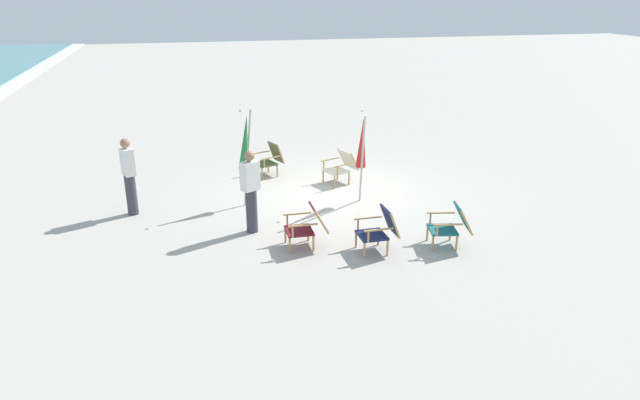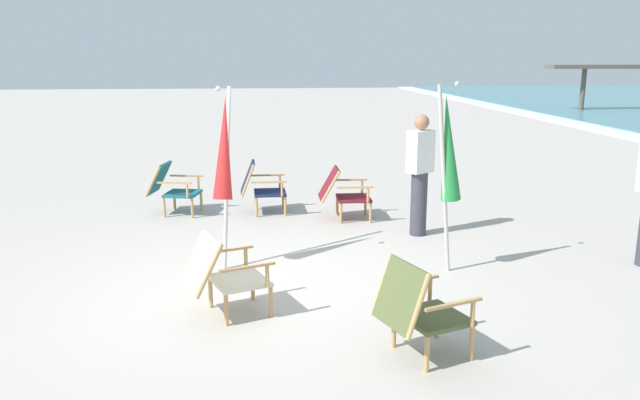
{
  "view_description": "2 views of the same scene",
  "coord_description": "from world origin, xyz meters",
  "px_view_note": "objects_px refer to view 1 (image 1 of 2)",
  "views": [
    {
      "loc": [
        -11.87,
        3.3,
        4.48
      ],
      "look_at": [
        -1.57,
        0.77,
        0.5
      ],
      "focal_mm": 32.0,
      "sensor_mm": 36.0,
      "label": 1
    },
    {
      "loc": [
        6.32,
        -0.01,
        2.39
      ],
      "look_at": [
        -1.49,
        0.8,
        0.55
      ],
      "focal_mm": 35.0,
      "sensor_mm": 36.0,
      "label": 2
    }
  ],
  "objects_px": {
    "beach_chair_back_left": "(380,229)",
    "umbrella_furled_green": "(245,143)",
    "beach_chair_front_right": "(308,225)",
    "person_by_waterline": "(129,176)",
    "beach_chair_back_right": "(270,158)",
    "umbrella_furled_red": "(362,144)",
    "person_near_chairs": "(251,191)",
    "beach_chair_far_center": "(452,224)",
    "beach_chair_front_left": "(342,166)"
  },
  "relations": [
    {
      "from": "beach_chair_front_right",
      "to": "person_by_waterline",
      "type": "relative_size",
      "value": 0.48
    },
    {
      "from": "beach_chair_front_left",
      "to": "person_near_chairs",
      "type": "height_order",
      "value": "person_near_chairs"
    },
    {
      "from": "beach_chair_back_left",
      "to": "person_near_chairs",
      "type": "bearing_deg",
      "value": 56.46
    },
    {
      "from": "beach_chair_front_right",
      "to": "person_near_chairs",
      "type": "distance_m",
      "value": 1.35
    },
    {
      "from": "beach_chair_front_left",
      "to": "umbrella_furled_red",
      "type": "xyz_separation_m",
      "value": [
        -1.48,
        -0.02,
        0.92
      ]
    },
    {
      "from": "beach_chair_far_center",
      "to": "umbrella_furled_red",
      "type": "xyz_separation_m",
      "value": [
        2.49,
        0.94,
        0.92
      ]
    },
    {
      "from": "beach_chair_front_right",
      "to": "person_by_waterline",
      "type": "height_order",
      "value": "person_by_waterline"
    },
    {
      "from": "person_by_waterline",
      "to": "beach_chair_front_right",
      "type": "bearing_deg",
      "value": -126.87
    },
    {
      "from": "beach_chair_front_left",
      "to": "person_by_waterline",
      "type": "xyz_separation_m",
      "value": [
        -0.94,
        4.81,
        0.41
      ]
    },
    {
      "from": "beach_chair_back_left",
      "to": "person_near_chairs",
      "type": "xyz_separation_m",
      "value": [
        1.4,
        2.12,
        0.41
      ]
    },
    {
      "from": "umbrella_furled_red",
      "to": "person_near_chairs",
      "type": "relative_size",
      "value": 1.27
    },
    {
      "from": "beach_chair_front_left",
      "to": "beach_chair_far_center",
      "type": "distance_m",
      "value": 4.08
    },
    {
      "from": "umbrella_furled_green",
      "to": "person_by_waterline",
      "type": "relative_size",
      "value": 1.3
    },
    {
      "from": "umbrella_furled_green",
      "to": "beach_chair_far_center",
      "type": "bearing_deg",
      "value": -131.9
    },
    {
      "from": "umbrella_furled_green",
      "to": "beach_chair_front_right",
      "type": "bearing_deg",
      "value": -161.33
    },
    {
      "from": "umbrella_furled_green",
      "to": "person_near_chairs",
      "type": "height_order",
      "value": "umbrella_furled_green"
    },
    {
      "from": "beach_chair_far_center",
      "to": "umbrella_furled_green",
      "type": "xyz_separation_m",
      "value": [
        3.01,
        3.36,
        0.96
      ]
    },
    {
      "from": "umbrella_furled_red",
      "to": "person_by_waterline",
      "type": "bearing_deg",
      "value": 83.67
    },
    {
      "from": "beach_chair_front_left",
      "to": "person_by_waterline",
      "type": "bearing_deg",
      "value": 101.08
    },
    {
      "from": "person_near_chairs",
      "to": "person_by_waterline",
      "type": "xyz_separation_m",
      "value": [
        1.51,
        2.31,
        0.0
      ]
    },
    {
      "from": "umbrella_furled_red",
      "to": "person_near_chairs",
      "type": "height_order",
      "value": "umbrella_furled_red"
    },
    {
      "from": "beach_chair_front_right",
      "to": "beach_chair_back_right",
      "type": "xyz_separation_m",
      "value": [
        4.36,
        0.0,
        0.01
      ]
    },
    {
      "from": "beach_chair_back_left",
      "to": "beach_chair_front_left",
      "type": "bearing_deg",
      "value": -5.65
    },
    {
      "from": "person_near_chairs",
      "to": "beach_chair_front_left",
      "type": "bearing_deg",
      "value": -45.53
    },
    {
      "from": "beach_chair_back_left",
      "to": "person_near_chairs",
      "type": "height_order",
      "value": "person_near_chairs"
    },
    {
      "from": "beach_chair_far_center",
      "to": "beach_chair_back_right",
      "type": "height_order",
      "value": "beach_chair_back_right"
    },
    {
      "from": "beach_chair_back_right",
      "to": "beach_chair_front_right",
      "type": "bearing_deg",
      "value": -179.99
    },
    {
      "from": "umbrella_furled_red",
      "to": "person_by_waterline",
      "type": "distance_m",
      "value": 4.88
    },
    {
      "from": "beach_chair_front_right",
      "to": "beach_chair_far_center",
      "type": "bearing_deg",
      "value": -103.53
    },
    {
      "from": "beach_chair_far_center",
      "to": "person_near_chairs",
      "type": "height_order",
      "value": "person_near_chairs"
    },
    {
      "from": "umbrella_furled_green",
      "to": "beach_chair_front_left",
      "type": "bearing_deg",
      "value": -68.22
    },
    {
      "from": "beach_chair_far_center",
      "to": "beach_chair_front_right",
      "type": "xyz_separation_m",
      "value": [
        0.61,
        2.55,
        -0.0
      ]
    },
    {
      "from": "beach_chair_back_right",
      "to": "umbrella_furled_green",
      "type": "height_order",
      "value": "umbrella_furled_green"
    },
    {
      "from": "beach_chair_far_center",
      "to": "person_by_waterline",
      "type": "relative_size",
      "value": 0.52
    },
    {
      "from": "beach_chair_front_right",
      "to": "umbrella_furled_green",
      "type": "height_order",
      "value": "umbrella_furled_green"
    },
    {
      "from": "beach_chair_back_right",
      "to": "beach_chair_front_left",
      "type": "bearing_deg",
      "value": -122.27
    },
    {
      "from": "beach_chair_far_center",
      "to": "umbrella_furled_red",
      "type": "relative_size",
      "value": 0.41
    },
    {
      "from": "person_by_waterline",
      "to": "beach_chair_back_right",
      "type": "bearing_deg",
      "value": -58.87
    },
    {
      "from": "umbrella_furled_red",
      "to": "person_by_waterline",
      "type": "height_order",
      "value": "umbrella_furled_red"
    },
    {
      "from": "beach_chair_far_center",
      "to": "beach_chair_back_right",
      "type": "xyz_separation_m",
      "value": [
        4.97,
        2.55,
        0.01
      ]
    },
    {
      "from": "umbrella_furled_red",
      "to": "beach_chair_front_right",
      "type": "bearing_deg",
      "value": 139.49
    },
    {
      "from": "beach_chair_front_left",
      "to": "beach_chair_far_center",
      "type": "xyz_separation_m",
      "value": [
        -3.97,
        -0.96,
        0.0
      ]
    },
    {
      "from": "beach_chair_back_left",
      "to": "person_by_waterline",
      "type": "distance_m",
      "value": 5.32
    },
    {
      "from": "beach_chair_front_left",
      "to": "umbrella_furled_red",
      "type": "bearing_deg",
      "value": -179.25
    },
    {
      "from": "beach_chair_front_right",
      "to": "person_near_chairs",
      "type": "height_order",
      "value": "person_near_chairs"
    },
    {
      "from": "beach_chair_back_left",
      "to": "umbrella_furled_green",
      "type": "distance_m",
      "value": 3.66
    },
    {
      "from": "umbrella_furled_green",
      "to": "person_by_waterline",
      "type": "height_order",
      "value": "umbrella_furled_green"
    },
    {
      "from": "beach_chair_far_center",
      "to": "beach_chair_front_right",
      "type": "distance_m",
      "value": 2.62
    },
    {
      "from": "beach_chair_front_right",
      "to": "umbrella_furled_red",
      "type": "bearing_deg",
      "value": -40.51
    },
    {
      "from": "beach_chair_back_right",
      "to": "umbrella_furled_red",
      "type": "distance_m",
      "value": 3.09
    }
  ]
}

